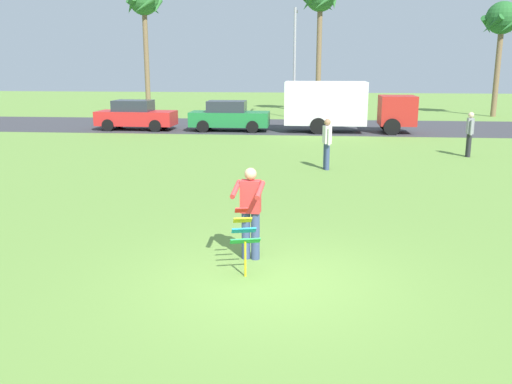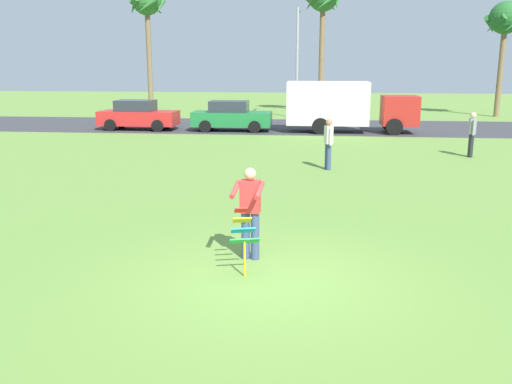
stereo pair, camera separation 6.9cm
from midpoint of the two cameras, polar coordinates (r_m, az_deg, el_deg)
name	(u,v)px [view 2 (the right image)]	position (r m, az deg, el deg)	size (l,w,h in m)	color
ground_plane	(270,281)	(9.43, 1.63, -9.13)	(120.00, 120.00, 0.00)	olive
road_strip	(303,127)	(31.98, 4.89, 6.73)	(120.00, 8.00, 0.01)	#38383D
person_kite_flyer	(250,210)	(10.12, -0.43, -1.86)	(0.58, 0.68, 1.73)	#384772
kite_held	(243,232)	(9.51, -1.12, -4.17)	(0.53, 0.70, 1.11)	red
parked_car_red	(138,115)	(31.01, -12.00, 7.72)	(4.24, 1.92, 1.60)	red
parked_car_green	(231,116)	(29.84, -2.50, 7.79)	(4.21, 1.86, 1.60)	#1E7238
parked_truck_red_cab	(344,105)	(29.49, 9.08, 8.82)	(6.70, 2.12, 2.62)	#B2231E
palm_tree_left_near	(147,6)	(42.02, -11.13, 18.30)	(2.58, 2.71, 8.94)	brown
palm_tree_right_near	(323,2)	(40.47, 6.97, 18.85)	(2.58, 2.71, 9.09)	brown
palm_tree_centre_far	(505,22)	(41.18, 24.35, 15.65)	(2.58, 2.71, 7.49)	brown
streetlight_pole	(297,56)	(37.02, 4.33, 13.81)	(0.24, 1.65, 7.00)	#9E9EA3
person_walker_near	(472,133)	(22.99, 21.45, 5.68)	(0.25, 0.57, 1.73)	#26262B
person_walker_far	(328,143)	(19.01, 7.57, 5.08)	(0.31, 0.55, 1.73)	#384772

